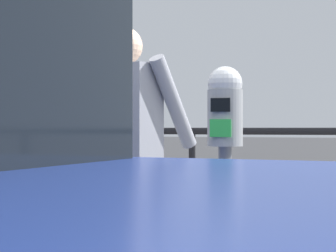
# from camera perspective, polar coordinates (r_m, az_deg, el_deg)

# --- Properties ---
(parking_meter) EXTENTS (0.19, 0.20, 1.42)m
(parking_meter) POSITION_cam_1_polar(r_m,az_deg,el_deg) (3.15, 5.43, -1.05)
(parking_meter) COLOR slate
(parking_meter) RESTS_ON sidewalk_curb
(pedestrian_at_meter) EXTENTS (0.69, 0.44, 1.70)m
(pedestrian_at_meter) POSITION_cam_1_polar(r_m,az_deg,el_deg) (3.60, -4.16, -2.19)
(pedestrian_at_meter) COLOR #1E233F
(pedestrian_at_meter) RESTS_ON sidewalk_curb
(background_railing) EXTENTS (24.06, 0.06, 1.10)m
(background_railing) POSITION_cam_1_polar(r_m,az_deg,el_deg) (5.09, 12.06, -3.76)
(background_railing) COLOR black
(background_railing) RESTS_ON sidewalk_curb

